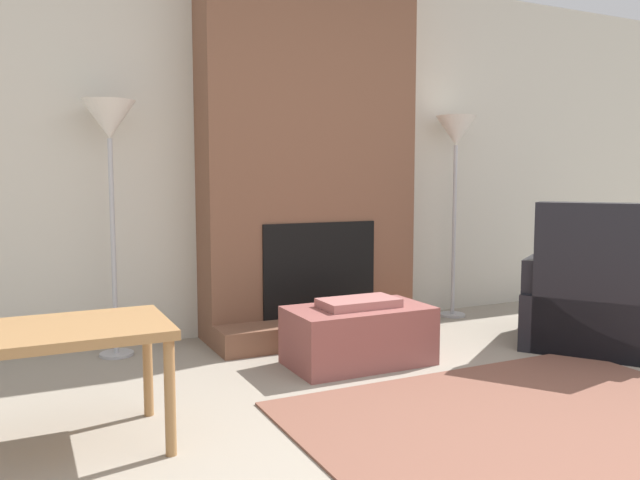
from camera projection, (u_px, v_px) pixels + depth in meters
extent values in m
cube|color=beige|center=(297.00, 151.00, 4.55)|extent=(8.22, 0.06, 2.60)
cube|color=brown|center=(309.00, 149.00, 4.37)|extent=(1.54, 0.35, 2.60)
cube|color=brown|center=(329.00, 330.00, 4.20)|extent=(1.54, 0.28, 0.16)
cube|color=black|center=(320.00, 269.00, 4.28)|extent=(0.84, 0.02, 0.64)
cube|color=#8C4C47|center=(359.00, 335.00, 3.69)|extent=(0.83, 0.47, 0.34)
cube|color=#A56660|center=(359.00, 303.00, 3.67)|extent=(0.46, 0.26, 0.05)
cube|color=black|center=(596.00, 316.00, 4.15)|extent=(1.23, 1.20, 0.37)
cube|color=black|center=(592.00, 281.00, 3.80)|extent=(0.54, 0.65, 0.95)
cube|color=black|center=(544.00, 296.00, 4.30)|extent=(0.77, 0.61, 0.58)
cube|color=#9E7042|center=(63.00, 331.00, 2.48)|extent=(0.82, 0.55, 0.04)
cylinder|color=#9E7042|center=(170.00, 398.00, 2.46)|extent=(0.04, 0.04, 0.47)
cylinder|color=#9E7042|center=(148.00, 366.00, 2.87)|extent=(0.04, 0.04, 0.47)
cylinder|color=#ADADB2|center=(117.00, 354.00, 3.88)|extent=(0.21, 0.21, 0.02)
cylinder|color=#ADADB2|center=(113.00, 247.00, 3.81)|extent=(0.03, 0.03, 1.32)
cone|color=silver|center=(109.00, 119.00, 3.74)|extent=(0.32, 0.32, 0.23)
cylinder|color=#ADADB2|center=(452.00, 315.00, 5.00)|extent=(0.21, 0.21, 0.02)
cylinder|color=#ADADB2|center=(454.00, 231.00, 4.93)|extent=(0.03, 0.03, 1.34)
cone|color=silver|center=(456.00, 131.00, 4.86)|extent=(0.32, 0.32, 0.23)
cube|color=brown|center=(552.00, 429.00, 2.73)|extent=(2.13, 1.71, 0.01)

